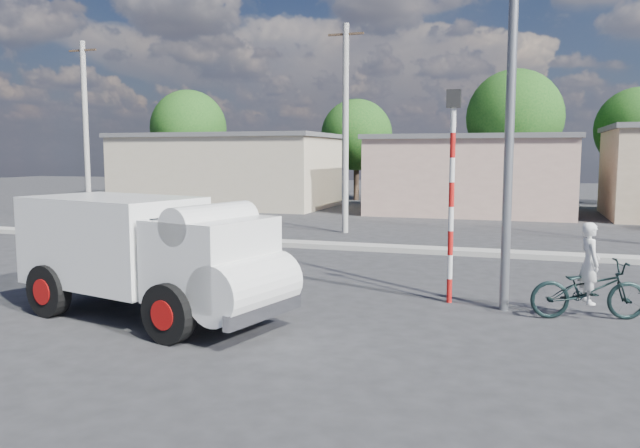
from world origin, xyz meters
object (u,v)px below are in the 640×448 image
(bicycle, at_px, (588,290))
(traffic_pole, at_px, (452,178))
(cyclist, at_px, (589,279))
(streetlight, at_px, (503,54))
(truck, at_px, (151,253))

(bicycle, height_order, traffic_pole, traffic_pole)
(cyclist, distance_m, streetlight, 4.53)
(bicycle, distance_m, streetlight, 4.72)
(streetlight, bearing_deg, traffic_pole, 162.27)
(traffic_pole, height_order, streetlight, streetlight)
(truck, bearing_deg, bicycle, 32.05)
(truck, xyz_separation_m, traffic_pole, (5.15, 2.99, 1.35))
(traffic_pole, bearing_deg, bicycle, -11.05)
(cyclist, bearing_deg, traffic_pole, 64.33)
(truck, distance_m, bicycle, 8.18)
(cyclist, height_order, traffic_pole, traffic_pole)
(bicycle, distance_m, cyclist, 0.20)
(bicycle, height_order, streetlight, streetlight)
(truck, relative_size, cyclist, 3.79)
(truck, distance_m, traffic_pole, 6.11)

